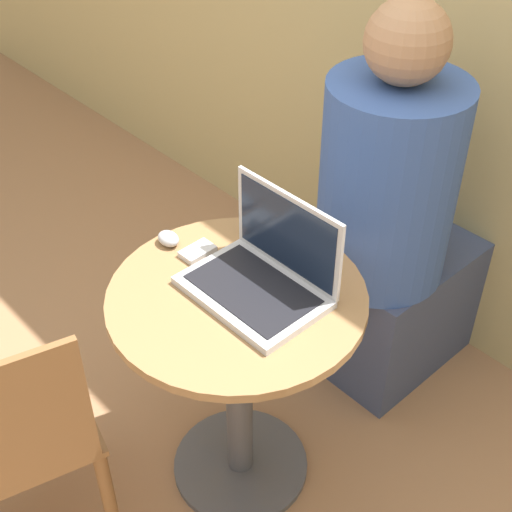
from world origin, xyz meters
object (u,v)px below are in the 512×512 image
object	(u,v)px
chair_empty	(11,443)
person_seated	(393,238)
cell_phone	(198,252)
laptop	(264,272)

from	to	relation	value
chair_empty	person_seated	bearing A→B (deg)	81.52
cell_phone	chair_empty	world-z (taller)	chair_empty
laptop	cell_phone	world-z (taller)	laptop
laptop	cell_phone	distance (m)	0.22
chair_empty	cell_phone	bearing A→B (deg)	89.26
laptop	chair_empty	size ratio (longest dim) A/B	0.42
chair_empty	person_seated	xyz separation A→B (m)	(0.18, 1.21, 0.10)
person_seated	chair_empty	bearing A→B (deg)	-98.48
cell_phone	person_seated	xyz separation A→B (m)	(0.17, 0.62, -0.18)
laptop	chair_empty	xyz separation A→B (m)	(-0.22, -0.62, -0.32)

